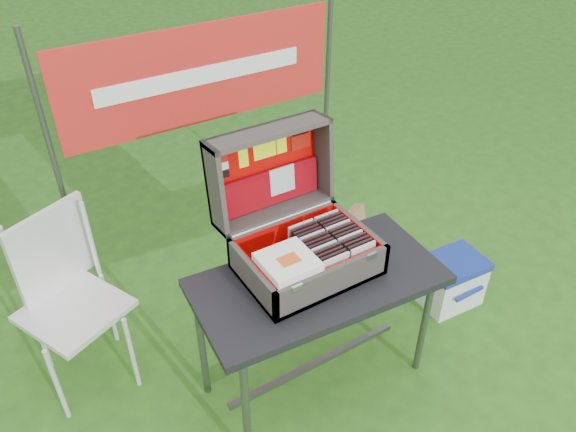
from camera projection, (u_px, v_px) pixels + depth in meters
ground at (307, 367)px, 3.06m from camera, size 80.00×80.00×0.00m
table at (316, 332)px, 2.79m from camera, size 1.19×0.66×0.72m
table_top at (318, 281)px, 2.59m from camera, size 1.19×0.66×0.04m
table_leg_fl at (246, 416)px, 2.42m from camera, size 0.04×0.04×0.68m
table_leg_fr at (424, 323)px, 2.86m from camera, size 0.04×0.04×0.68m
table_leg_bl at (202, 347)px, 2.74m from camera, size 0.04×0.04×0.68m
table_leg_br at (369, 273)px, 3.18m from camera, size 0.04×0.04×0.68m
table_brace at (315, 364)px, 2.93m from camera, size 1.00×0.03×0.03m
suitcase at (301, 213)px, 2.50m from camera, size 0.61×0.59×0.58m
suitcase_base_bottom at (307, 268)px, 2.62m from camera, size 0.61×0.43×0.02m
suitcase_base_wall_front at (333, 282)px, 2.44m from camera, size 0.61×0.02×0.16m
suitcase_base_wall_back at (284, 234)px, 2.72m from camera, size 0.61×0.02×0.16m
suitcase_base_wall_left at (252, 279)px, 2.45m from camera, size 0.02×0.43×0.16m
suitcase_base_wall_right at (358, 236)px, 2.70m from camera, size 0.02×0.43×0.16m
suitcase_liner_floor at (307, 266)px, 2.61m from camera, size 0.56×0.38×0.01m
suitcase_latch_left at (297, 288)px, 2.30m from camera, size 0.05×0.01×0.03m
suitcase_latch_right at (372, 256)px, 2.47m from camera, size 0.05×0.01×0.03m
suitcase_hinge at (283, 219)px, 2.68m from camera, size 0.54×0.02×0.02m
suitcase_lid_back at (264, 167)px, 2.68m from camera, size 0.61×0.07×0.43m
suitcase_lid_rim_far at (268, 132)px, 2.52m from camera, size 0.61×0.16×0.04m
suitcase_lid_rim_near at (274, 210)px, 2.73m from camera, size 0.61×0.16×0.04m
suitcase_lid_rim_left at (215, 190)px, 2.50m from camera, size 0.02×0.20×0.45m
suitcase_lid_rim_right at (322, 156)px, 2.75m from camera, size 0.02×0.20×0.45m
suitcase_lid_liner at (266, 168)px, 2.67m from camera, size 0.55×0.04×0.38m
suitcase_liner_wall_front at (331, 278)px, 2.44m from camera, size 0.56×0.01×0.14m
suitcase_liner_wall_back at (286, 233)px, 2.70m from camera, size 0.56×0.01×0.14m
suitcase_liner_wall_left at (255, 276)px, 2.45m from camera, size 0.01×0.38×0.14m
suitcase_liner_wall_right at (355, 235)px, 2.69m from camera, size 0.01×0.38×0.14m
suitcase_lid_pocket at (269, 188)px, 2.71m from camera, size 0.54×0.05×0.18m
suitcase_pocket_edge at (268, 173)px, 2.66m from camera, size 0.53×0.02×0.02m
suitcase_pocket_cd at (282, 180)px, 2.70m from camera, size 0.14×0.02×0.14m
lid_sticker_cc_a at (220, 150)px, 2.49m from camera, size 0.06×0.01×0.04m
lid_sticker_cc_b at (221, 159)px, 2.51m from camera, size 0.06×0.01×0.04m
lid_sticker_cc_c at (222, 167)px, 2.53m from camera, size 0.06×0.01×0.04m
lid_sticker_cc_d at (223, 175)px, 2.55m from camera, size 0.06×0.01×0.04m
lid_card_neon_tall at (243, 155)px, 2.56m from camera, size 0.05×0.01×0.12m
lid_card_neon_main at (265, 149)px, 2.61m from camera, size 0.12×0.01×0.09m
lid_card_neon_small at (282, 144)px, 2.65m from camera, size 0.05×0.01×0.09m
lid_sticker_band at (301, 138)px, 2.70m from camera, size 0.11×0.01×0.11m
lid_sticker_band_bar at (300, 132)px, 2.68m from camera, size 0.10×0.01×0.02m
cd_left_0 at (336, 270)px, 2.46m from camera, size 0.13×0.01×0.15m
cd_left_1 at (333, 267)px, 2.48m from camera, size 0.13×0.01×0.15m
cd_left_2 at (329, 264)px, 2.50m from camera, size 0.13×0.01×0.15m
cd_left_3 at (326, 261)px, 2.51m from camera, size 0.13×0.01×0.15m
cd_left_4 at (323, 258)px, 2.53m from camera, size 0.13×0.01×0.15m
cd_left_5 at (320, 255)px, 2.55m from camera, size 0.13×0.01×0.15m
cd_left_6 at (317, 253)px, 2.56m from camera, size 0.13×0.01×0.15m
cd_left_7 at (315, 250)px, 2.58m from camera, size 0.13×0.01×0.15m
cd_left_8 at (312, 247)px, 2.59m from camera, size 0.13×0.01×0.15m
cd_left_9 at (309, 244)px, 2.61m from camera, size 0.13×0.01×0.15m
cd_left_10 at (306, 242)px, 2.63m from camera, size 0.13×0.01×0.15m
cd_left_11 at (303, 239)px, 2.64m from camera, size 0.13×0.01×0.15m
cd_left_12 at (301, 236)px, 2.66m from camera, size 0.13×0.01×0.15m
cd_right_0 at (362, 259)px, 2.53m from camera, size 0.13×0.01×0.15m
cd_right_1 at (359, 256)px, 2.54m from camera, size 0.13×0.01×0.15m
cd_right_2 at (356, 253)px, 2.56m from camera, size 0.13×0.01×0.15m
cd_right_3 at (352, 250)px, 2.57m from camera, size 0.13×0.01×0.15m
cd_right_4 at (349, 247)px, 2.59m from camera, size 0.13×0.01×0.15m
cd_right_5 at (346, 245)px, 2.61m from camera, size 0.13×0.01×0.15m
cd_right_6 at (343, 242)px, 2.62m from camera, size 0.13×0.01×0.15m
cd_right_7 at (340, 239)px, 2.64m from camera, size 0.13×0.01×0.15m
cd_right_8 at (337, 237)px, 2.66m from camera, size 0.13×0.01×0.15m
cd_right_9 at (334, 234)px, 2.67m from camera, size 0.13×0.01×0.15m
cd_right_10 at (331, 232)px, 2.69m from camera, size 0.13×0.01×0.15m
cd_right_11 at (329, 229)px, 2.71m from camera, size 0.13×0.01×0.15m
cd_right_12 at (326, 227)px, 2.72m from camera, size 0.13×0.01×0.15m
songbook_0 at (288, 264)px, 2.41m from camera, size 0.23×0.23×0.00m
songbook_1 at (288, 263)px, 2.40m from camera, size 0.23×0.23×0.00m
songbook_2 at (288, 263)px, 2.40m from camera, size 0.23×0.23×0.00m
songbook_3 at (288, 262)px, 2.40m from camera, size 0.23×0.23×0.00m
songbook_4 at (288, 261)px, 2.39m from camera, size 0.23×0.23×0.00m
songbook_5 at (288, 260)px, 2.39m from camera, size 0.23×0.23×0.00m
songbook_6 at (288, 259)px, 2.39m from camera, size 0.23×0.23×0.00m
songbook_graphic at (289, 260)px, 2.38m from camera, size 0.09×0.07×0.00m
cooler at (451, 281)px, 3.39m from camera, size 0.38×0.30×0.32m
cooler_body at (450, 283)px, 3.40m from camera, size 0.36×0.28×0.28m
cooler_lid at (455, 263)px, 3.31m from camera, size 0.38×0.30×0.04m
cooler_handle at (469, 294)px, 3.28m from camera, size 0.22×0.02×0.02m
chair at (75, 312)px, 2.74m from camera, size 0.59×0.61×0.95m
chair_seat at (75, 311)px, 2.74m from camera, size 0.57×0.57×0.03m
chair_backrest at (53, 250)px, 2.74m from camera, size 0.41×0.21×0.45m
chair_leg_fl at (57, 385)px, 2.67m from camera, size 0.02×0.02×0.49m
chair_leg_fr at (132, 353)px, 2.83m from camera, size 0.02×0.02×0.49m
chair_leg_bl at (40, 335)px, 2.93m from camera, size 0.02×0.02×0.49m
chair_leg_br at (110, 309)px, 3.08m from camera, size 0.02×0.02×0.49m
chair_upright_left at (14, 265)px, 2.67m from camera, size 0.02×0.02×0.45m
chair_upright_right at (91, 240)px, 2.82m from camera, size 0.02×0.02×0.45m
cardboard_box at (351, 245)px, 3.60m from camera, size 0.41×0.31×0.41m
banner_post_left at (62, 188)px, 2.96m from camera, size 0.03×0.03×1.70m
banner_post_right at (326, 114)px, 3.68m from camera, size 0.03×0.03×1.70m
banner at (202, 75)px, 3.05m from camera, size 1.60×0.02×0.55m
banner_text at (203, 76)px, 3.04m from camera, size 1.20×0.00×0.10m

